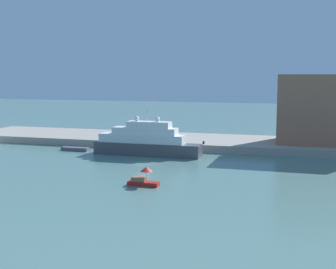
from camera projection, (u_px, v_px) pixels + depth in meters
ground at (144, 164)px, 87.36m from camera, size 400.00×400.00×0.00m
quay_dock at (181, 141)px, 112.05m from camera, size 110.00×20.28×1.67m
large_yacht at (146, 142)px, 96.82m from camera, size 22.98×3.92×9.84m
small_motorboat at (143, 179)px, 70.18m from camera, size 4.83×1.93×2.94m
work_barge at (75, 149)px, 102.82m from camera, size 6.35×1.58×0.77m
harbor_building at (327, 109)px, 101.98m from camera, size 20.76×13.06×15.28m
parked_car at (132, 135)px, 111.28m from camera, size 4.59×1.62×1.53m
person_figure at (151, 135)px, 111.39m from camera, size 0.36×0.36×1.72m
mooring_bollard at (204, 143)px, 101.61m from camera, size 0.47×0.47×0.63m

